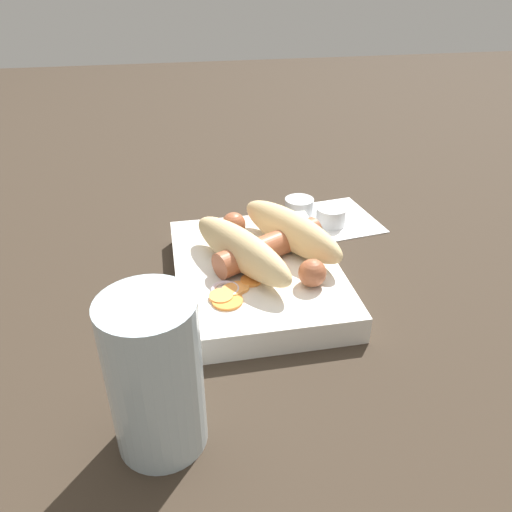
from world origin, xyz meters
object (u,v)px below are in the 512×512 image
(food_tray, at_px, (256,274))
(drink_glass, at_px, (155,376))
(bread_roll, at_px, (267,240))
(sausage, at_px, (270,247))
(condiment_cup_far, at_px, (299,208))
(condiment_cup_near, at_px, (331,218))

(food_tray, distance_m, drink_glass, 0.24)
(bread_roll, bearing_deg, sausage, 66.77)
(sausage, bearing_deg, condiment_cup_far, 153.51)
(bread_roll, height_order, sausage, bread_roll)
(condiment_cup_far, bearing_deg, bread_roll, -27.66)
(sausage, height_order, drink_glass, drink_glass)
(condiment_cup_near, relative_size, condiment_cup_far, 1.00)
(sausage, xyz_separation_m, condiment_cup_far, (-0.16, 0.08, -0.03))
(sausage, relative_size, condiment_cup_far, 3.66)
(sausage, xyz_separation_m, drink_glass, (0.21, -0.14, 0.02))
(condiment_cup_near, relative_size, drink_glass, 0.32)
(food_tray, bearing_deg, drink_glass, -29.85)
(food_tray, xyz_separation_m, condiment_cup_far, (-0.17, 0.10, -0.00))
(condiment_cup_near, bearing_deg, food_tray, -45.81)
(drink_glass, bearing_deg, food_tray, 150.15)
(condiment_cup_far, bearing_deg, food_tray, -30.04)
(condiment_cup_near, xyz_separation_m, condiment_cup_far, (-0.04, -0.04, 0.00))
(food_tray, relative_size, drink_glass, 1.82)
(bread_roll, relative_size, condiment_cup_far, 4.64)
(food_tray, height_order, sausage, sausage)
(food_tray, height_order, condiment_cup_near, food_tray)
(food_tray, distance_m, sausage, 0.04)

